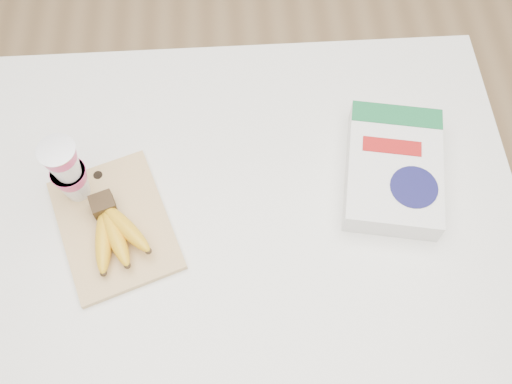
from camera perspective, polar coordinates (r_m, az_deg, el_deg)
room at (r=0.92m, az=-5.09°, el=9.81°), size 4.00×4.00×4.00m
table at (r=1.68m, az=-2.76°, el=-8.32°), size 1.30×0.87×0.97m
cutting_board at (r=1.23m, az=-13.94°, el=-3.19°), size 0.30×0.35×0.01m
bananas at (r=1.20m, az=-14.06°, el=-3.80°), size 0.14×0.18×0.06m
yogurt_stack at (r=1.20m, az=-18.37°, el=2.08°), size 0.08×0.08×0.18m
cereal_box at (r=1.27m, az=13.58°, el=2.29°), size 0.25×0.33×0.07m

